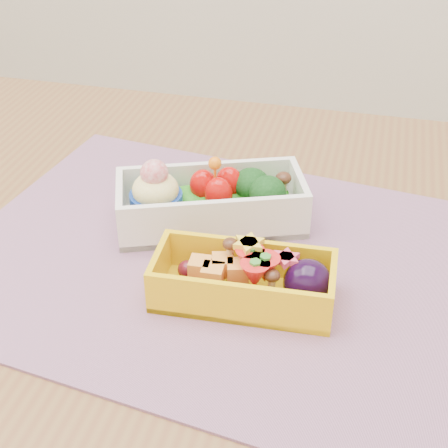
% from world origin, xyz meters
% --- Properties ---
extents(table, '(1.20, 0.80, 0.75)m').
position_xyz_m(table, '(0.00, 0.00, 0.65)').
color(table, brown).
rests_on(table, ground).
extents(placemat, '(0.54, 0.44, 0.00)m').
position_xyz_m(placemat, '(0.00, 0.02, 0.75)').
color(placemat, gray).
rests_on(placemat, table).
extents(bento_white, '(0.21, 0.15, 0.08)m').
position_xyz_m(bento_white, '(-0.02, 0.08, 0.78)').
color(bento_white, silver).
rests_on(bento_white, placemat).
extents(bento_yellow, '(0.16, 0.08, 0.05)m').
position_xyz_m(bento_yellow, '(0.05, -0.03, 0.78)').
color(bento_yellow, yellow).
rests_on(bento_yellow, placemat).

